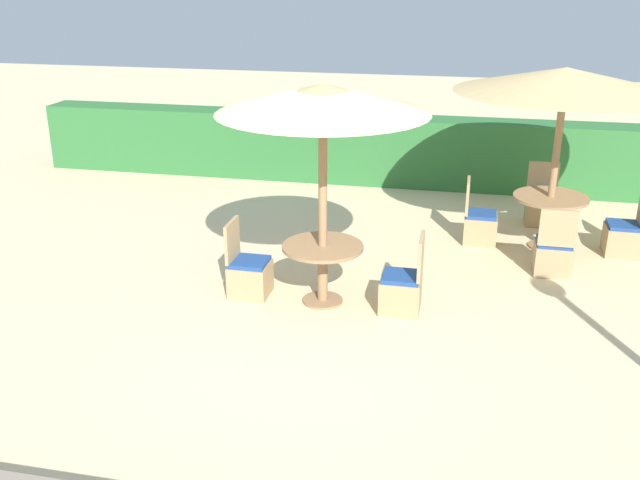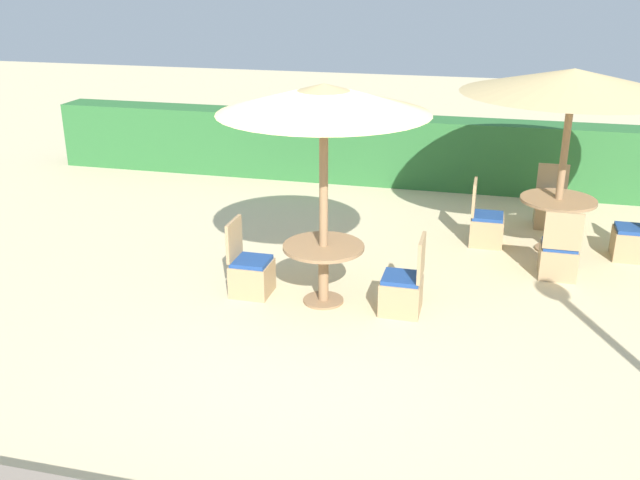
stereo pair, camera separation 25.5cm
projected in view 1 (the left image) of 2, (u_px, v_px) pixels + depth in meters
The scene contains 12 objects.
ground_plane at pixel (308, 337), 7.68m from camera, with size 40.00×40.00×0.00m, color beige.
hedge_row at pixel (383, 150), 12.97m from camera, with size 13.00×0.70×1.22m, color #2D6B33.
parasol_back_right at pixel (565, 80), 9.31m from camera, with size 2.91×2.91×2.51m.
round_table_back_right at pixel (550, 208), 9.94m from camera, with size 1.03×1.03×0.76m.
patio_chair_back_right_west at pixel (479, 225), 10.25m from camera, with size 0.46×0.46×0.93m.
patio_chair_back_right_east at pixel (624, 236), 9.81m from camera, with size 0.46×0.46×0.93m.
patio_chair_back_right_north at pixel (541, 207), 11.00m from camera, with size 0.46×0.46×0.93m.
patio_chair_back_right_south at pixel (553, 254), 9.19m from camera, with size 0.46×0.46×0.93m.
parasol_center at pixel (323, 100), 7.64m from camera, with size 2.35×2.35×2.58m.
round_table_center at pixel (323, 259), 8.31m from camera, with size 0.95×0.95×0.72m.
patio_chair_center_east at pixel (402, 290), 8.19m from camera, with size 0.46×0.46×0.93m.
patio_chair_center_west at pixel (249, 274), 8.60m from camera, with size 0.46×0.46×0.93m.
Camera 1 is at (1.55, -6.61, 3.74)m, focal length 40.00 mm.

